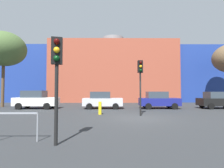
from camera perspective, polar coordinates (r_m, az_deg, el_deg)
ground_plane at (r=12.20m, az=8.31°, el=-10.71°), size 200.00×200.00×0.00m
building_backdrop at (r=34.10m, az=0.37°, el=2.97°), size 39.55×12.95×12.13m
parked_car_0 at (r=19.89m, az=-23.20°, el=-4.63°), size 4.27×2.09×1.85m
parked_car_1 at (r=18.37m, az=-3.16°, el=-5.20°), size 4.01×1.97×1.74m
parked_car_2 at (r=19.01m, az=14.70°, el=-5.02°), size 4.03×1.98×1.75m
parked_car_3 at (r=21.45m, az=30.87°, el=-4.47°), size 3.99×1.96×1.73m
traffic_light_near_left at (r=6.23m, az=-17.33°, el=5.72°), size 0.40×0.39×3.59m
traffic_light_island at (r=13.10m, az=9.08°, el=2.86°), size 0.38×0.37×4.03m
bare_tree_0 at (r=24.25m, az=-31.42°, el=9.54°), size 4.92×4.92×8.62m
bollard_yellow_0 at (r=13.78m, az=-3.88°, el=-7.70°), size 0.24×0.24×0.98m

